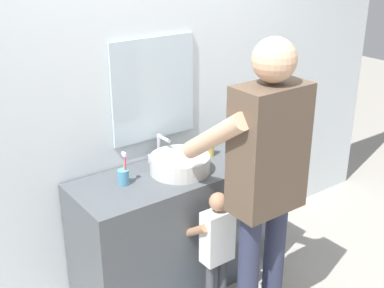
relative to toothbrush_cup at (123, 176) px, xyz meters
The scene contains 8 objects.
back_wall 0.65m from the toothbrush_cup, 36.84° to the left, with size 4.40×0.10×2.70m.
vanity_cabinet 0.61m from the toothbrush_cup, ahead, with size 1.40×0.54×0.84m, color #4C5156.
sink_basin 0.38m from the toothbrush_cup, ahead, with size 0.38×0.38×0.11m.
faucet 0.41m from the toothbrush_cup, 24.47° to the left, with size 0.18×0.14×0.18m.
toothbrush_cup is the anchor object (origin of this frame).
soap_bottle 0.68m from the toothbrush_cup, ahead, with size 0.06×0.06×0.16m.
child_toddler 0.70m from the toothbrush_cup, 49.49° to the right, with size 0.26×0.26×0.86m.
adult_parent 0.87m from the toothbrush_cup, 52.31° to the right, with size 0.55×0.58×1.78m.
Camera 1 is at (-1.67, -2.12, 2.25)m, focal length 47.45 mm.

